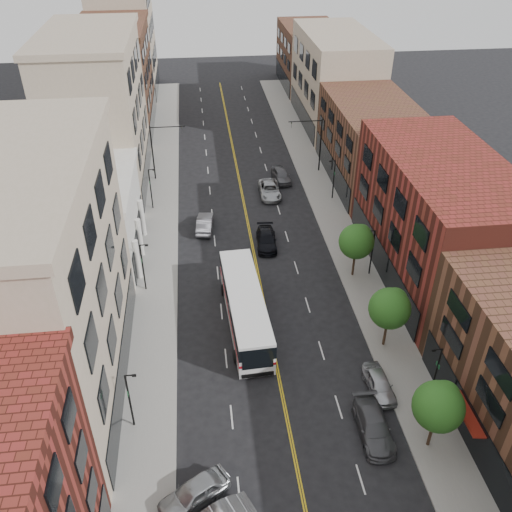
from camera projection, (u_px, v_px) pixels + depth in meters
name	position (u px, v px, depth m)	size (l,w,h in m)	color
sidewalk_left	(160.00, 229.00, 61.10)	(4.00, 110.00, 0.15)	gray
sidewalk_right	(334.00, 219.00, 62.99)	(4.00, 110.00, 0.15)	gray
bldg_l_tanoffice	(35.00, 290.00, 37.36)	(10.00, 22.00, 18.00)	tan
bldg_l_white	(86.00, 221.00, 54.95)	(10.00, 14.00, 8.00)	silver
bldg_l_far_a	(98.00, 115.00, 66.08)	(10.00, 20.00, 18.00)	tan
bldg_l_far_b	(116.00, 80.00, 83.34)	(10.00, 20.00, 15.00)	brown
bldg_l_far_c	(124.00, 36.00, 96.70)	(10.00, 16.00, 20.00)	tan
bldg_r_mid	(438.00, 219.00, 51.29)	(10.00, 22.00, 12.00)	maroon
bldg_r_far_a	(372.00, 143.00, 69.09)	(10.00, 20.00, 10.00)	brown
bldg_r_far_b	(335.00, 79.00, 85.19)	(10.00, 22.00, 14.00)	tan
bldg_r_far_c	(310.00, 57.00, 102.45)	(10.00, 18.00, 11.00)	brown
tree_r_1	(439.00, 405.00, 35.27)	(3.40, 3.40, 5.59)	black
tree_r_2	(391.00, 307.00, 43.48)	(3.40, 3.40, 5.59)	black
tree_r_3	(357.00, 240.00, 51.68)	(3.40, 3.40, 5.59)	black
lamp_l_1	(130.00, 398.00, 37.22)	(0.81, 0.55, 5.05)	black
lamp_l_2	(143.00, 265.00, 50.35)	(0.81, 0.55, 5.05)	black
lamp_l_3	(151.00, 187.00, 63.48)	(0.81, 0.55, 5.05)	black
lamp_r_1	(436.00, 371.00, 39.29)	(0.81, 0.55, 5.05)	black
lamp_r_2	(372.00, 250.00, 52.42)	(0.81, 0.55, 5.05)	black
lamp_r_3	(334.00, 177.00, 65.55)	(0.81, 0.55, 5.05)	black
signal_mast_left	(158.00, 146.00, 69.17)	(4.49, 0.18, 7.20)	black
signal_mast_right	(315.00, 139.00, 71.11)	(4.49, 0.18, 7.20)	black
city_bus	(245.00, 306.00, 46.90)	(3.73, 13.53, 3.45)	silver
car_angle_a	(194.00, 493.00, 33.71)	(1.90, 4.73, 1.61)	#9FA3A7
car_parked_mid	(374.00, 426.00, 37.93)	(2.15, 5.29, 1.53)	#48494D
car_parked_far	(379.00, 384.00, 41.25)	(1.71, 4.25, 1.45)	#B9BBC2
car_lane_behind	(205.00, 223.00, 60.82)	(1.68, 4.82, 1.59)	#56555A
car_lane_a	(266.00, 240.00, 58.08)	(2.08, 5.11, 1.48)	black
car_lane_b	(270.00, 190.00, 67.61)	(2.57, 5.57, 1.55)	#A5A9AD
car_lane_c	(281.00, 175.00, 70.93)	(1.91, 4.75, 1.62)	#525257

